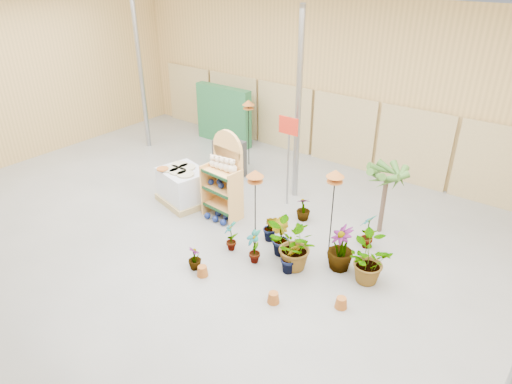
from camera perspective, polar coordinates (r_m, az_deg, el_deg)
room at (r=8.75m, az=-3.93°, el=6.18°), size 15.20×12.10×4.70m
display_shelf at (r=10.29m, az=-3.79°, el=1.79°), size 0.89×0.60×2.04m
teddy_bears at (r=10.05m, az=-4.07°, el=3.40°), size 0.76×0.21×0.33m
gazing_balls_shelf at (r=10.26m, az=-4.22°, el=0.90°), size 0.75×0.26×0.14m
gazing_balls_floor at (r=10.44m, az=-4.78°, el=-3.18°), size 0.63×0.39×0.15m
pallet_stack at (r=11.13m, az=-9.01°, el=0.72°), size 1.42×1.27×0.90m
charcoal_planters at (r=12.37m, az=-3.32°, el=4.23°), size 0.80×0.50×1.00m
trellis_stock at (r=14.59m, az=-4.06°, el=9.59°), size 2.00×0.30×1.80m
offer_sign at (r=10.47m, az=4.06°, el=6.07°), size 0.50×0.08×2.20m
bird_table_front at (r=8.65m, az=-0.11°, el=2.00°), size 0.34×0.34×1.79m
bird_table_right at (r=8.44m, az=9.87°, el=1.91°), size 0.34×0.34×1.94m
bird_table_back at (r=12.59m, az=-0.95°, el=10.84°), size 0.34×0.34×1.90m
palm at (r=9.76m, az=16.12°, el=2.29°), size 0.70×0.70×1.65m
potted_plant_0 at (r=9.30m, az=-3.15°, el=-5.43°), size 0.38×0.42×0.67m
potted_plant_1 at (r=9.16m, az=2.95°, el=-5.68°), size 0.52×0.49×0.76m
potted_plant_2 at (r=8.68m, az=4.67°, el=-6.86°), size 1.07×1.13×1.01m
potted_plant_3 at (r=8.84m, az=10.55°, el=-6.91°), size 0.73×0.73×0.92m
potted_plant_4 at (r=9.61m, az=13.82°, el=-4.66°), size 0.33×0.45×0.80m
potted_plant_5 at (r=9.57m, az=1.90°, el=-4.47°), size 0.39×0.33×0.64m
potted_plant_7 at (r=8.89m, az=-7.67°, el=-8.20°), size 0.34×0.34×0.47m
potted_plant_8 at (r=8.92m, az=-0.24°, el=-6.78°), size 0.46×0.44×0.73m
potted_plant_9 at (r=8.69m, az=4.34°, el=-8.12°), size 0.48×0.47×0.68m
potted_plant_10 at (r=8.63m, az=13.62°, el=-8.29°), size 1.02×0.95×0.91m
potted_plant_11 at (r=10.39m, az=5.95°, el=-2.09°), size 0.44×0.44×0.56m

